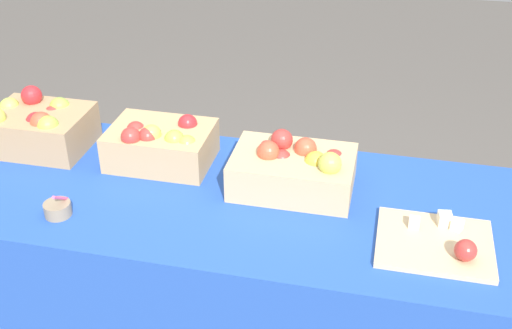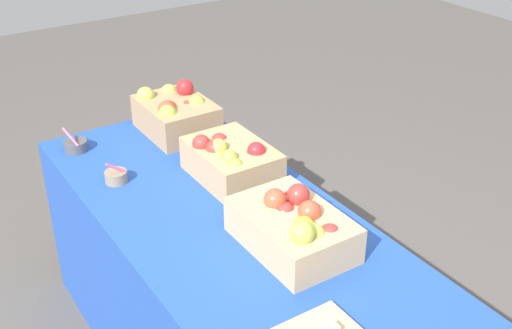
# 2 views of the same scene
# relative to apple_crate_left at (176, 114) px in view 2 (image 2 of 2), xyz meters

# --- Properties ---
(table) EXTENTS (1.90, 0.76, 0.74)m
(table) POSITION_rel_apple_crate_left_xyz_m (0.73, -0.16, -0.45)
(table) COLOR #234CAD
(table) RESTS_ON ground_plane
(apple_crate_left) EXTENTS (0.34, 0.27, 0.20)m
(apple_crate_left) POSITION_rel_apple_crate_left_xyz_m (0.00, 0.00, 0.00)
(apple_crate_left) COLOR tan
(apple_crate_left) RESTS_ON table
(apple_crate_middle) EXTENTS (0.35, 0.25, 0.17)m
(apple_crate_middle) POSITION_rel_apple_crate_left_xyz_m (0.47, -0.01, -0.01)
(apple_crate_middle) COLOR tan
(apple_crate_middle) RESTS_ON table
(apple_crate_right) EXTENTS (0.39, 0.27, 0.18)m
(apple_crate_right) POSITION_rel_apple_crate_left_xyz_m (0.95, -0.07, -0.01)
(apple_crate_right) COLOR tan
(apple_crate_right) RESTS_ON table
(sample_bowl_near) EXTENTS (0.08, 0.08, 0.10)m
(sample_bowl_near) POSITION_rel_apple_crate_left_xyz_m (0.26, -0.38, -0.06)
(sample_bowl_near) COLOR gray
(sample_bowl_near) RESTS_ON table
(sample_bowl_mid) EXTENTS (0.10, 0.10, 0.10)m
(sample_bowl_mid) POSITION_rel_apple_crate_left_xyz_m (-0.06, -0.42, -0.06)
(sample_bowl_mid) COLOR #4C4C51
(sample_bowl_mid) RESTS_ON table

